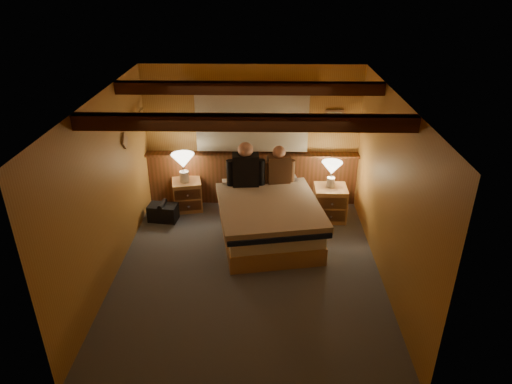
{
  "coord_description": "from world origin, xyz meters",
  "views": [
    {
      "loc": [
        0.21,
        -5.18,
        3.77
      ],
      "look_at": [
        0.1,
        0.4,
        1.0
      ],
      "focal_mm": 32.0,
      "sensor_mm": 36.0,
      "label": 1
    }
  ],
  "objects_px": {
    "bed": "(268,218)",
    "duffel_bag": "(163,212)",
    "nightstand_left": "(187,195)",
    "person_right": "(279,167)",
    "person_left": "(246,168)",
    "nightstand_right": "(330,203)",
    "lamp_right": "(332,170)",
    "lamp_left": "(183,163)"
  },
  "relations": [
    {
      "from": "person_left",
      "to": "person_right",
      "type": "bearing_deg",
      "value": 8.8
    },
    {
      "from": "nightstand_right",
      "to": "lamp_left",
      "type": "relative_size",
      "value": 1.15
    },
    {
      "from": "person_right",
      "to": "duffel_bag",
      "type": "distance_m",
      "value": 2.04
    },
    {
      "from": "bed",
      "to": "person_right",
      "type": "xyz_separation_m",
      "value": [
        0.17,
        0.67,
        0.56
      ]
    },
    {
      "from": "duffel_bag",
      "to": "person_left",
      "type": "bearing_deg",
      "value": 10.02
    },
    {
      "from": "bed",
      "to": "nightstand_right",
      "type": "relative_size",
      "value": 3.63
    },
    {
      "from": "nightstand_right",
      "to": "person_left",
      "type": "height_order",
      "value": "person_left"
    },
    {
      "from": "nightstand_right",
      "to": "person_right",
      "type": "height_order",
      "value": "person_right"
    },
    {
      "from": "nightstand_left",
      "to": "duffel_bag",
      "type": "height_order",
      "value": "nightstand_left"
    },
    {
      "from": "nightstand_left",
      "to": "lamp_left",
      "type": "bearing_deg",
      "value": -145.25
    },
    {
      "from": "bed",
      "to": "lamp_left",
      "type": "xyz_separation_m",
      "value": [
        -1.4,
        0.87,
        0.54
      ]
    },
    {
      "from": "nightstand_left",
      "to": "lamp_left",
      "type": "relative_size",
      "value": 1.11
    },
    {
      "from": "lamp_left",
      "to": "lamp_right",
      "type": "xyz_separation_m",
      "value": [
        2.41,
        -0.25,
        0.0
      ]
    },
    {
      "from": "person_right",
      "to": "lamp_left",
      "type": "bearing_deg",
      "value": 162.9
    },
    {
      "from": "nightstand_left",
      "to": "nightstand_right",
      "type": "height_order",
      "value": "nightstand_right"
    },
    {
      "from": "lamp_left",
      "to": "person_left",
      "type": "xyz_separation_m",
      "value": [
        1.05,
        -0.32,
        0.06
      ]
    },
    {
      "from": "bed",
      "to": "person_right",
      "type": "height_order",
      "value": "person_right"
    },
    {
      "from": "nightstand_left",
      "to": "nightstand_right",
      "type": "xyz_separation_m",
      "value": [
        2.39,
        -0.3,
        0.02
      ]
    },
    {
      "from": "bed",
      "to": "nightstand_left",
      "type": "bearing_deg",
      "value": 136.88
    },
    {
      "from": "bed",
      "to": "person_right",
      "type": "distance_m",
      "value": 0.89
    },
    {
      "from": "nightstand_right",
      "to": "duffel_bag",
      "type": "relative_size",
      "value": 1.15
    },
    {
      "from": "lamp_right",
      "to": "nightstand_right",
      "type": "bearing_deg",
      "value": -75.12
    },
    {
      "from": "lamp_right",
      "to": "person_left",
      "type": "bearing_deg",
      "value": -176.83
    },
    {
      "from": "person_left",
      "to": "duffel_bag",
      "type": "relative_size",
      "value": 1.49
    },
    {
      "from": "lamp_right",
      "to": "person_right",
      "type": "height_order",
      "value": "person_right"
    },
    {
      "from": "person_right",
      "to": "duffel_bag",
      "type": "xyz_separation_m",
      "value": [
        -1.89,
        -0.18,
        -0.74
      ]
    },
    {
      "from": "nightstand_left",
      "to": "lamp_left",
      "type": "xyz_separation_m",
      "value": [
        -0.03,
        -0.03,
        0.61
      ]
    },
    {
      "from": "nightstand_right",
      "to": "bed",
      "type": "bearing_deg",
      "value": -148.83
    },
    {
      "from": "bed",
      "to": "lamp_right",
      "type": "distance_m",
      "value": 1.31
    },
    {
      "from": "bed",
      "to": "nightstand_right",
      "type": "bearing_deg",
      "value": 20.54
    },
    {
      "from": "nightstand_left",
      "to": "duffel_bag",
      "type": "distance_m",
      "value": 0.55
    },
    {
      "from": "person_left",
      "to": "duffel_bag",
      "type": "height_order",
      "value": "person_left"
    },
    {
      "from": "lamp_left",
      "to": "lamp_right",
      "type": "distance_m",
      "value": 2.43
    },
    {
      "from": "bed",
      "to": "duffel_bag",
      "type": "bearing_deg",
      "value": 154.14
    },
    {
      "from": "lamp_left",
      "to": "bed",
      "type": "bearing_deg",
      "value": -31.84
    },
    {
      "from": "duffel_bag",
      "to": "nightstand_left",
      "type": "bearing_deg",
      "value": 57.41
    },
    {
      "from": "person_left",
      "to": "person_right",
      "type": "relative_size",
      "value": 1.15
    },
    {
      "from": "bed",
      "to": "lamp_left",
      "type": "bearing_deg",
      "value": 138.16
    },
    {
      "from": "lamp_right",
      "to": "duffel_bag",
      "type": "relative_size",
      "value": 0.87
    },
    {
      "from": "person_left",
      "to": "nightstand_left",
      "type": "bearing_deg",
      "value": 157.27
    },
    {
      "from": "bed",
      "to": "person_left",
      "type": "bearing_deg",
      "value": 113.04
    },
    {
      "from": "nightstand_right",
      "to": "duffel_bag",
      "type": "distance_m",
      "value": 2.74
    }
  ]
}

